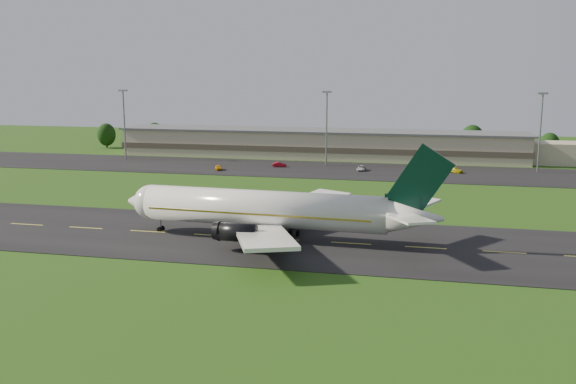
% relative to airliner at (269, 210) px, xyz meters
% --- Properties ---
extents(ground, '(360.00, 360.00, 0.00)m').
position_rel_airliner_xyz_m(ground, '(-9.29, 0.04, -4.66)').
color(ground, '#244711').
rests_on(ground, ground).
extents(taxiway, '(220.00, 30.00, 0.10)m').
position_rel_airliner_xyz_m(taxiway, '(-9.29, 0.04, -4.61)').
color(taxiway, black).
rests_on(taxiway, ground).
extents(apron, '(260.00, 30.00, 0.10)m').
position_rel_airliner_xyz_m(apron, '(-9.29, 72.04, -4.61)').
color(apron, black).
rests_on(apron, ground).
extents(airliner, '(51.30, 42.14, 15.57)m').
position_rel_airliner_xyz_m(airliner, '(0.00, 0.00, 0.00)').
color(airliner, white).
rests_on(airliner, ground).
extents(terminal, '(145.00, 16.00, 8.40)m').
position_rel_airliner_xyz_m(terminal, '(-2.89, 96.22, -0.67)').
color(terminal, '#BAAF8E').
rests_on(terminal, ground).
extents(light_mast_west, '(2.40, 1.20, 20.35)m').
position_rel_airliner_xyz_m(light_mast_west, '(-64.29, 80.04, 8.08)').
color(light_mast_west, gray).
rests_on(light_mast_west, ground).
extents(light_mast_centre, '(2.40, 1.20, 20.35)m').
position_rel_airliner_xyz_m(light_mast_centre, '(-4.29, 80.04, 8.08)').
color(light_mast_centre, gray).
rests_on(light_mast_centre, ground).
extents(light_mast_east, '(2.40, 1.20, 20.35)m').
position_rel_airliner_xyz_m(light_mast_east, '(50.71, 80.04, 8.08)').
color(light_mast_east, gray).
rests_on(light_mast_east, ground).
extents(tree_line, '(196.79, 8.95, 10.15)m').
position_rel_airliner_xyz_m(tree_line, '(29.62, 106.30, 0.21)').
color(tree_line, black).
rests_on(tree_line, ground).
extents(service_vehicle_a, '(3.03, 4.14, 1.31)m').
position_rel_airliner_xyz_m(service_vehicle_a, '(-30.42, 65.10, -3.91)').
color(service_vehicle_a, orange).
rests_on(service_vehicle_a, apron).
extents(service_vehicle_b, '(3.95, 1.96, 1.24)m').
position_rel_airliner_xyz_m(service_vehicle_b, '(-16.10, 74.04, -3.94)').
color(service_vehicle_b, '#A00A1B').
rests_on(service_vehicle_b, apron).
extents(service_vehicle_c, '(2.16, 4.49, 1.23)m').
position_rel_airliner_xyz_m(service_vehicle_c, '(6.25, 72.32, -3.95)').
color(service_vehicle_c, silver).
rests_on(service_vehicle_c, apron).
extents(service_vehicle_d, '(4.76, 4.14, 1.32)m').
position_rel_airliner_xyz_m(service_vehicle_d, '(29.90, 74.30, -3.90)').
color(service_vehicle_d, '#CDBB0C').
rests_on(service_vehicle_d, apron).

